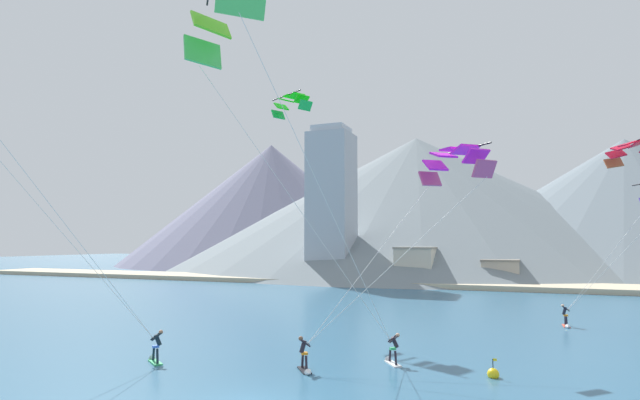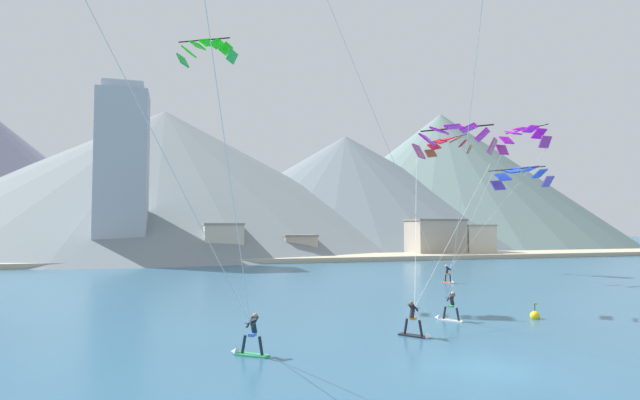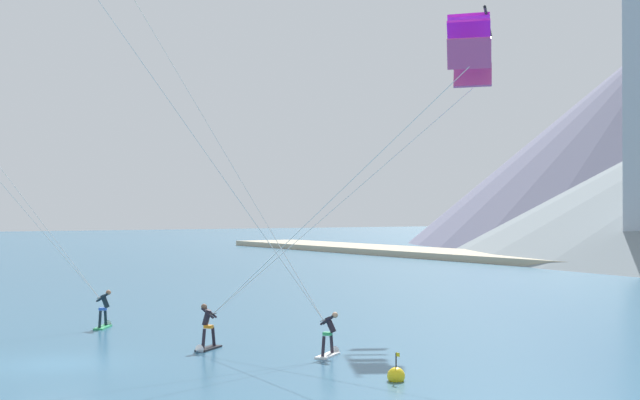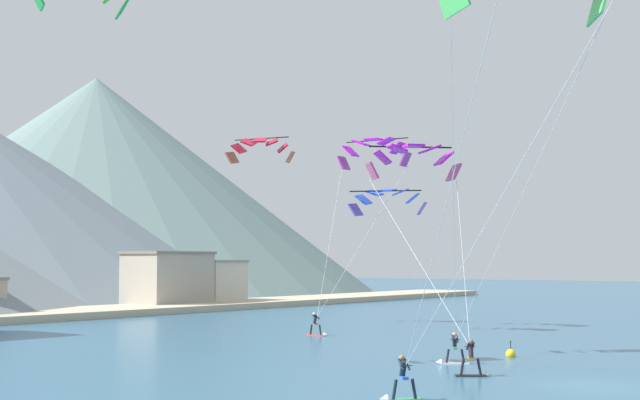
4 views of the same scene
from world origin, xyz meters
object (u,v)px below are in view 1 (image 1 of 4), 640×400
(parafoil_kite_near_lead, at_px, (454,161))
(race_marker_buoy, at_px, (493,374))
(kitesurfer_mid_center, at_px, (392,354))
(kitesurfer_near_lead, at_px, (305,360))
(kitesurfer_near_trail, at_px, (566,320))
(parafoil_kite_mid_center, at_px, (225,3))
(kitesurfer_far_left, at_px, (155,351))
(parafoil_kite_distant_mid_solo, at_px, (631,150))
(parafoil_kite_distant_low_drift, at_px, (291,102))

(parafoil_kite_near_lead, xyz_separation_m, race_marker_buoy, (2.15, -4.95, -11.19))
(kitesurfer_mid_center, relative_size, parafoil_kite_near_lead, 0.16)
(kitesurfer_near_lead, distance_m, race_marker_buoy, 9.13)
(kitesurfer_near_trail, distance_m, parafoil_kite_mid_center, 33.12)
(kitesurfer_mid_center, distance_m, kitesurfer_far_left, 12.78)
(kitesurfer_near_trail, xyz_separation_m, race_marker_buoy, (-4.53, -17.15, -0.37))
(parafoil_kite_near_lead, distance_m, parafoil_kite_distant_mid_solo, 28.00)
(kitesurfer_far_left, bearing_deg, parafoil_kite_distant_low_drift, 92.39)
(parafoil_kite_distant_mid_solo, bearing_deg, kitesurfer_mid_center, -120.96)
(kitesurfer_mid_center, height_order, parafoil_kite_mid_center, parafoil_kite_mid_center)
(kitesurfer_far_left, height_order, parafoil_kite_near_lead, parafoil_kite_near_lead)
(parafoil_kite_near_lead, bearing_deg, parafoil_kite_distant_mid_solo, 60.08)
(kitesurfer_far_left, bearing_deg, parafoil_kite_mid_center, -25.27)
(parafoil_kite_distant_low_drift, bearing_deg, parafoil_kite_near_lead, -33.48)
(kitesurfer_mid_center, height_order, parafoil_kite_distant_low_drift, parafoil_kite_distant_low_drift)
(kitesurfer_far_left, relative_size, race_marker_buoy, 1.76)
(parafoil_kite_near_lead, relative_size, parafoil_kite_mid_center, 0.60)
(kitesurfer_mid_center, relative_size, kitesurfer_far_left, 0.95)
(kitesurfer_near_trail, height_order, kitesurfer_far_left, kitesurfer_far_left)
(kitesurfer_near_lead, distance_m, kitesurfer_near_trail, 23.66)
(kitesurfer_mid_center, distance_m, race_marker_buoy, 5.25)
(kitesurfer_near_lead, bearing_deg, kitesurfer_near_trail, 55.70)
(kitesurfer_near_trail, relative_size, parafoil_kite_near_lead, 0.16)
(kitesurfer_near_trail, distance_m, parafoil_kite_distant_low_drift, 29.39)
(parafoil_kite_mid_center, distance_m, race_marker_buoy, 21.86)
(kitesurfer_near_lead, height_order, parafoil_kite_distant_mid_solo, parafoil_kite_distant_mid_solo)
(parafoil_kite_mid_center, bearing_deg, kitesurfer_mid_center, 49.47)
(parafoil_kite_near_lead, relative_size, parafoil_kite_distant_mid_solo, 1.89)
(race_marker_buoy, bearing_deg, kitesurfer_mid_center, 169.94)
(kitesurfer_near_trail, height_order, parafoil_kite_mid_center, parafoil_kite_mid_center)
(kitesurfer_near_trail, relative_size, parafoil_kite_mid_center, 0.10)
(kitesurfer_near_trail, bearing_deg, parafoil_kite_mid_center, -124.05)
(kitesurfer_mid_center, relative_size, race_marker_buoy, 1.67)
(kitesurfer_near_trail, distance_m, race_marker_buoy, 17.74)
(kitesurfer_mid_center, xyz_separation_m, parafoil_kite_distant_low_drift, (-12.77, 14.47, 18.90))
(kitesurfer_mid_center, xyz_separation_m, parafoil_kite_mid_center, (-6.14, -7.18, 17.29))
(kitesurfer_near_trail, height_order, parafoil_kite_distant_mid_solo, parafoil_kite_distant_mid_solo)
(kitesurfer_near_lead, height_order, parafoil_kite_near_lead, parafoil_kite_near_lead)
(parafoil_kite_mid_center, height_order, parafoil_kite_distant_mid_solo, parafoil_kite_mid_center)
(kitesurfer_far_left, height_order, race_marker_buoy, kitesurfer_far_left)
(parafoil_kite_near_lead, relative_size, race_marker_buoy, 10.60)
(kitesurfer_near_trail, xyz_separation_m, kitesurfer_far_left, (-21.67, -20.66, 0.03))
(kitesurfer_far_left, xyz_separation_m, parafoil_kite_near_lead, (14.99, 8.46, 10.79))
(kitesurfer_far_left, xyz_separation_m, parafoil_kite_distant_low_drift, (-0.79, 18.89, 18.84))
(parafoil_kite_near_lead, xyz_separation_m, parafoil_kite_distant_mid_solo, (13.83, 24.03, 3.91))
(kitesurfer_near_lead, distance_m, parafoil_kite_mid_center, 17.83)
(parafoil_kite_distant_mid_solo, bearing_deg, kitesurfer_far_left, -131.58)
(kitesurfer_near_trail, distance_m, kitesurfer_mid_center, 18.90)
(kitesurfer_near_lead, xyz_separation_m, parafoil_kite_distant_mid_solo, (20.49, 31.38, 14.70))
(kitesurfer_near_lead, relative_size, parafoil_kite_distant_low_drift, 0.38)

